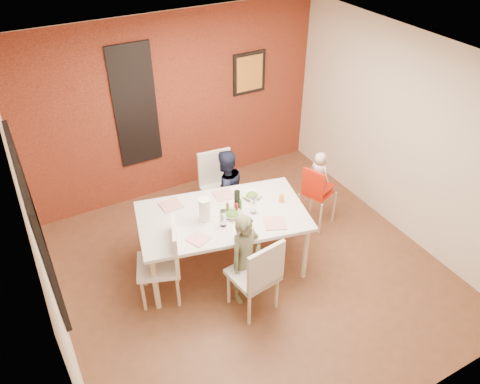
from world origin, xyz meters
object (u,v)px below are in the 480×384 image
toddler (319,173)px  high_chair (316,191)px  wine_bottle (237,201)px  chair_far (218,183)px  child_near (246,259)px  chair_near (258,274)px  paper_towel_roll (204,210)px  child_far (225,191)px  chair_left (166,259)px  dining_table (223,219)px

toddler → high_chair: bearing=111.5°
wine_bottle → chair_far: bearing=77.9°
chair_far → toddler: 1.41m
high_chair → child_near: size_ratio=0.80×
high_chair → wine_bottle: size_ratio=3.52×
chair_near → child_near: size_ratio=0.87×
chair_far → wine_bottle: wine_bottle is taller
child_near → paper_towel_roll: size_ratio=4.01×
toddler → wine_bottle: bearing=80.4°
chair_near → child_far: child_far is taller
chair_left → chair_far: bearing=151.9°
chair_left → chair_near: bearing=68.2°
dining_table → high_chair: 1.52m
wine_bottle → chair_left: bearing=-172.6°
chair_near → high_chair: size_ratio=1.09×
chair_near → dining_table: bearing=-97.4°
high_chair → child_far: size_ratio=0.79×
chair_near → paper_towel_roll: size_ratio=3.49×
high_chair → toddler: toddler is taller
wine_bottle → high_chair: bearing=6.1°
chair_far → dining_table: bearing=-106.9°
chair_left → paper_towel_roll: bearing=123.3°
chair_left → toddler: bearing=116.7°
wine_bottle → paper_towel_roll: (-0.42, 0.01, 0.01)m
high_chair → child_far: (-1.11, 0.56, 0.03)m
chair_far → paper_towel_roll: paper_towel_roll is taller
chair_near → toddler: size_ratio=1.74×
dining_table → chair_far: chair_far is taller
chair_far → wine_bottle: size_ratio=3.81×
chair_far → chair_left: chair_left is taller
chair_near → paper_towel_roll: 0.96m
dining_table → high_chair: bearing=5.3°
chair_far → paper_towel_roll: bearing=-117.6°
child_near → paper_towel_roll: child_near is taller
chair_left → high_chair: chair_left is taller
high_chair → wine_bottle: 1.37m
dining_table → chair_left: (-0.79, -0.13, -0.18)m
high_chair → chair_far: bearing=31.6°
dining_table → chair_left: 0.82m
chair_near → paper_towel_roll: bearing=-82.6°
high_chair → child_near: (-1.51, -0.72, 0.02)m
chair_near → toddler: (1.52, 0.99, 0.28)m
toddler → wine_bottle: size_ratio=2.21×
toddler → child_near: bearing=99.5°
child_far → paper_towel_roll: size_ratio=4.06×
high_chair → chair_near: bearing=101.3°
chair_left → paper_towel_roll: paper_towel_roll is taller
dining_table → toddler: bearing=5.9°
child_near → wine_bottle: 0.72m
toddler → paper_towel_roll: 1.76m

